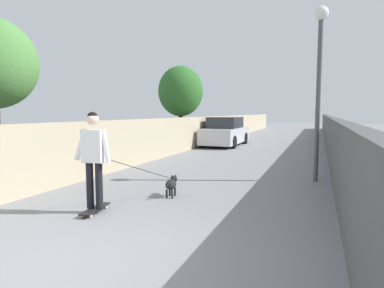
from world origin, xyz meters
The scene contains 9 objects.
ground_plane centered at (14.00, 0.00, 0.00)m, with size 80.00×80.00×0.00m, color gray.
wall_left centered at (12.00, 3.20, 0.78)m, with size 48.00×0.30×1.56m, color tan.
fence_right centered at (12.00, -3.20, 0.80)m, with size 48.00×0.30×1.60m, color #4C4C4C.
tree_left_mid centered at (13.00, 4.04, 2.87)m, with size 2.31×2.31×4.18m.
lamp_post centered at (6.32, -2.65, 3.04)m, with size 0.36×0.36×4.46m.
skateboard centered at (1.97, 1.02, 0.07)m, with size 0.82×0.32×0.08m.
person_skateboarder centered at (1.97, 1.02, 1.10)m, with size 0.27×0.72×1.73m.
dog centered at (3.49, 0.22, 0.28)m, with size 1.81×0.95×1.06m.
car_near centered at (14.53, 2.05, 0.72)m, with size 4.35×1.80×1.54m.
Camera 1 is at (-2.81, -2.69, 1.81)m, focal length 30.79 mm.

